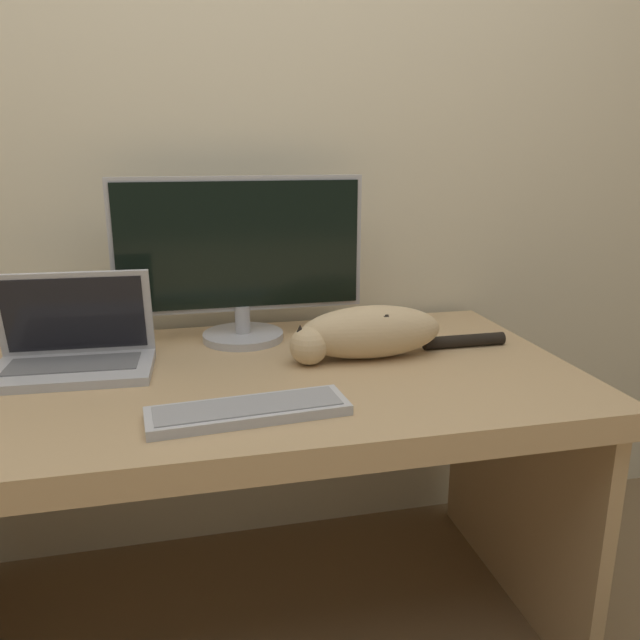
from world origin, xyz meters
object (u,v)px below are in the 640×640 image
at_px(monitor, 240,258).
at_px(laptop, 73,352).
at_px(external_keyboard, 247,411).
at_px(cat, 368,332).

bearing_deg(monitor, laptop, -158.91).
bearing_deg(laptop, external_keyboard, -40.93).
relative_size(external_keyboard, cat, 0.69).
xyz_separation_m(monitor, external_keyboard, (-0.05, -0.49, -0.21)).
height_order(laptop, external_keyboard, laptop).
height_order(laptop, cat, laptop).
xyz_separation_m(monitor, cat, (0.28, -0.21, -0.16)).
xyz_separation_m(external_keyboard, cat, (0.33, 0.28, 0.05)).
bearing_deg(monitor, cat, -37.57).
bearing_deg(laptop, monitor, 23.79).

